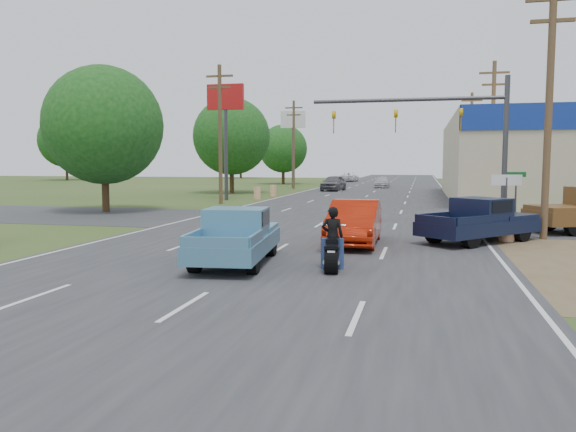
% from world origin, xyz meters
% --- Properties ---
extents(ground, '(200.00, 200.00, 0.00)m').
position_xyz_m(ground, '(0.00, 0.00, 0.00)').
color(ground, '#2E481C').
rests_on(ground, ground).
extents(main_road, '(15.00, 180.00, 0.02)m').
position_xyz_m(main_road, '(0.00, 40.00, 0.01)').
color(main_road, '#2D2D30').
rests_on(main_road, ground).
extents(cross_road, '(120.00, 10.00, 0.02)m').
position_xyz_m(cross_road, '(0.00, 18.00, 0.01)').
color(cross_road, '#2D2D30').
rests_on(cross_road, ground).
extents(utility_pole_1, '(2.00, 0.28, 10.00)m').
position_xyz_m(utility_pole_1, '(9.50, 13.00, 5.32)').
color(utility_pole_1, '#4C3823').
rests_on(utility_pole_1, ground).
extents(utility_pole_2, '(2.00, 0.28, 10.00)m').
position_xyz_m(utility_pole_2, '(9.50, 31.00, 5.32)').
color(utility_pole_2, '#4C3823').
rests_on(utility_pole_2, ground).
extents(utility_pole_3, '(2.00, 0.28, 10.00)m').
position_xyz_m(utility_pole_3, '(9.50, 49.00, 5.32)').
color(utility_pole_3, '#4C3823').
rests_on(utility_pole_3, ground).
extents(utility_pole_5, '(2.00, 0.28, 10.00)m').
position_xyz_m(utility_pole_5, '(-9.50, 28.00, 5.32)').
color(utility_pole_5, '#4C3823').
rests_on(utility_pole_5, ground).
extents(utility_pole_6, '(2.00, 0.28, 10.00)m').
position_xyz_m(utility_pole_6, '(-9.50, 52.00, 5.32)').
color(utility_pole_6, '#4C3823').
rests_on(utility_pole_6, ground).
extents(tree_0, '(7.14, 7.14, 8.84)m').
position_xyz_m(tree_0, '(-14.00, 20.00, 5.26)').
color(tree_0, '#422D19').
rests_on(tree_0, ground).
extents(tree_1, '(7.56, 7.56, 9.36)m').
position_xyz_m(tree_1, '(-13.50, 42.00, 5.57)').
color(tree_1, '#422D19').
rests_on(tree_1, ground).
extents(tree_2, '(6.72, 6.72, 8.32)m').
position_xyz_m(tree_2, '(-14.20, 66.00, 4.95)').
color(tree_2, '#422D19').
rests_on(tree_2, ground).
extents(tree_4, '(9.24, 9.24, 11.44)m').
position_xyz_m(tree_4, '(-55.00, 75.00, 6.82)').
color(tree_4, '#422D19').
rests_on(tree_4, ground).
extents(tree_5, '(7.98, 7.98, 9.88)m').
position_xyz_m(tree_5, '(30.00, 95.00, 5.88)').
color(tree_5, '#422D19').
rests_on(tree_5, ground).
extents(tree_6, '(8.82, 8.82, 10.92)m').
position_xyz_m(tree_6, '(-30.00, 95.00, 6.51)').
color(tree_6, '#422D19').
rests_on(tree_6, ground).
extents(barrel_0, '(0.56, 0.56, 1.00)m').
position_xyz_m(barrel_0, '(8.00, 12.00, 0.50)').
color(barrel_0, orange).
rests_on(barrel_0, ground).
extents(barrel_1, '(0.56, 0.56, 1.00)m').
position_xyz_m(barrel_1, '(8.40, 20.50, 0.50)').
color(barrel_1, orange).
rests_on(barrel_1, ground).
extents(barrel_2, '(0.56, 0.56, 1.00)m').
position_xyz_m(barrel_2, '(-8.50, 34.00, 0.50)').
color(barrel_2, orange).
rests_on(barrel_2, ground).
extents(barrel_3, '(0.56, 0.56, 1.00)m').
position_xyz_m(barrel_3, '(-8.20, 38.00, 0.50)').
color(barrel_3, orange).
rests_on(barrel_3, ground).
extents(pole_sign_left_near, '(3.00, 0.35, 9.20)m').
position_xyz_m(pole_sign_left_near, '(-10.50, 32.00, 7.17)').
color(pole_sign_left_near, '#3F3F44').
rests_on(pole_sign_left_near, ground).
extents(pole_sign_left_far, '(3.00, 0.35, 9.20)m').
position_xyz_m(pole_sign_left_far, '(-10.50, 56.00, 7.17)').
color(pole_sign_left_far, '#3F3F44').
rests_on(pole_sign_left_far, ground).
extents(lane_sign, '(1.20, 0.08, 2.52)m').
position_xyz_m(lane_sign, '(8.20, 14.00, 1.90)').
color(lane_sign, '#3F3F44').
rests_on(lane_sign, ground).
extents(street_name_sign, '(0.80, 0.08, 2.61)m').
position_xyz_m(street_name_sign, '(8.80, 15.50, 1.61)').
color(street_name_sign, '#3F3F44').
rests_on(street_name_sign, ground).
extents(signal_mast, '(9.12, 0.40, 7.00)m').
position_xyz_m(signal_mast, '(5.82, 17.00, 4.80)').
color(signal_mast, '#3F3F44').
rests_on(signal_mast, ground).
extents(red_convertible, '(1.78, 4.94, 1.62)m').
position_xyz_m(red_convertible, '(2.40, 9.85, 0.81)').
color(red_convertible, '#A71C07').
rests_on(red_convertible, ground).
extents(motorcycle, '(0.76, 2.37, 1.20)m').
position_xyz_m(motorcycle, '(2.38, 4.77, 0.53)').
color(motorcycle, black).
rests_on(motorcycle, ground).
extents(rider, '(0.66, 0.47, 1.69)m').
position_xyz_m(rider, '(2.37, 4.84, 0.85)').
color(rider, black).
rests_on(rider, ground).
extents(blue_pickup, '(2.44, 5.19, 1.66)m').
position_xyz_m(blue_pickup, '(-0.59, 5.18, 0.84)').
color(blue_pickup, black).
rests_on(blue_pickup, ground).
extents(navy_pickup, '(4.86, 5.09, 1.69)m').
position_xyz_m(navy_pickup, '(7.01, 11.57, 0.85)').
color(navy_pickup, black).
rests_on(navy_pickup, ground).
extents(distant_car_grey, '(2.48, 5.09, 1.67)m').
position_xyz_m(distant_car_grey, '(-4.42, 48.87, 0.84)').
color(distant_car_grey, '#58585D').
rests_on(distant_car_grey, ground).
extents(distant_car_silver, '(1.94, 4.48, 1.29)m').
position_xyz_m(distant_car_silver, '(0.12, 57.68, 0.64)').
color(distant_car_silver, '#B8B8BD').
rests_on(distant_car_silver, ground).
extents(distant_car_white, '(2.67, 5.39, 1.47)m').
position_xyz_m(distant_car_white, '(-6.50, 78.73, 0.74)').
color(distant_car_white, white).
rests_on(distant_car_white, ground).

